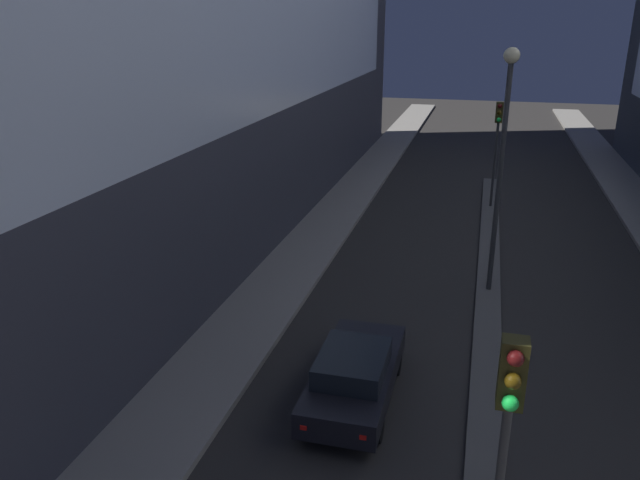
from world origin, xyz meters
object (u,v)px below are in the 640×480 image
traffic_light_near (505,433)px  street_lamp (503,139)px  traffic_light_mid (498,131)px  car_left_lane (355,374)px

traffic_light_near → street_lamp: street_lamp is taller
traffic_light_mid → street_lamp: 9.81m
traffic_light_near → car_left_lane: traffic_light_near is taller
traffic_light_near → traffic_light_mid: 22.18m
traffic_light_near → street_lamp: size_ratio=0.64×
traffic_light_near → traffic_light_mid: (0.00, 22.18, 0.00)m
traffic_light_near → street_lamp: (0.00, 12.48, 1.40)m
traffic_light_mid → street_lamp: bearing=-90.0°
traffic_light_near → street_lamp: 12.55m
car_left_lane → street_lamp: bearing=67.4°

